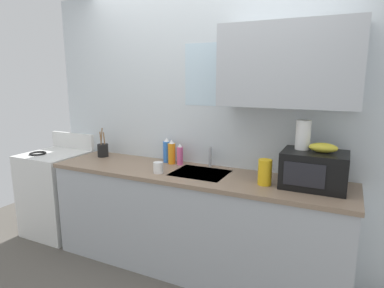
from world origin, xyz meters
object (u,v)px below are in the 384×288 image
(dish_soap_bottle_orange, at_px, (172,152))
(mug_white, at_px, (158,168))
(utensil_crock, at_px, (103,150))
(dish_soap_bottle_blue, at_px, (167,151))
(stove_range, at_px, (57,192))
(dish_soap_bottle_pink, at_px, (180,155))
(banana_bunch, at_px, (323,148))
(paper_towel_roll, at_px, (303,135))
(cereal_canister, at_px, (265,172))
(microwave, at_px, (314,170))

(dish_soap_bottle_orange, distance_m, mug_white, 0.33)
(utensil_crock, bearing_deg, dish_soap_bottle_orange, 4.48)
(dish_soap_bottle_blue, relative_size, utensil_crock, 0.80)
(stove_range, distance_m, dish_soap_bottle_pink, 1.55)
(banana_bunch, relative_size, paper_towel_roll, 0.91)
(dish_soap_bottle_pink, relative_size, utensil_crock, 0.69)
(paper_towel_roll, bearing_deg, utensil_crock, 179.42)
(stove_range, height_order, paper_towel_roll, paper_towel_roll)
(stove_range, xyz_separation_m, cereal_canister, (2.30, -0.05, 0.54))
(banana_bunch, bearing_deg, paper_towel_roll, 161.57)
(microwave, relative_size, mug_white, 4.84)
(banana_bunch, relative_size, dish_soap_bottle_blue, 0.84)
(stove_range, distance_m, dish_soap_bottle_orange, 1.48)
(microwave, distance_m, paper_towel_roll, 0.27)
(dish_soap_bottle_orange, xyz_separation_m, cereal_canister, (0.94, -0.23, -0.01))
(stove_range, distance_m, paper_towel_roll, 2.67)
(stove_range, relative_size, dish_soap_bottle_blue, 4.55)
(banana_bunch, relative_size, mug_white, 2.11)
(microwave, xyz_separation_m, mug_white, (-1.23, -0.19, -0.09))
(microwave, bearing_deg, paper_towel_roll, 152.62)
(cereal_canister, bearing_deg, utensil_crock, 174.35)
(microwave, xyz_separation_m, dish_soap_bottle_blue, (-1.35, 0.17, -0.02))
(dish_soap_bottle_blue, bearing_deg, stove_range, -170.63)
(cereal_canister, height_order, mug_white, cereal_canister)
(banana_bunch, bearing_deg, mug_white, -171.56)
(paper_towel_roll, distance_m, utensil_crock, 1.98)
(dish_soap_bottle_blue, distance_m, cereal_canister, 1.05)
(dish_soap_bottle_blue, height_order, cereal_canister, dish_soap_bottle_blue)
(banana_bunch, relative_size, cereal_canister, 1.02)
(cereal_canister, bearing_deg, microwave, 16.17)
(stove_range, bearing_deg, paper_towel_roll, 2.18)
(dish_soap_bottle_orange, xyz_separation_m, utensil_crock, (-0.78, -0.06, -0.04))
(utensil_crock, bearing_deg, microwave, -1.99)
(microwave, bearing_deg, stove_range, -179.02)
(dish_soap_bottle_blue, relative_size, mug_white, 2.50)
(microwave, height_order, cereal_canister, microwave)
(microwave, distance_m, mug_white, 1.25)
(dish_soap_bottle_orange, relative_size, dish_soap_bottle_blue, 0.97)
(stove_range, xyz_separation_m, dish_soap_bottle_orange, (1.36, 0.18, 0.55))
(cereal_canister, relative_size, mug_white, 2.06)
(microwave, relative_size, banana_bunch, 2.30)
(dish_soap_bottle_pink, xyz_separation_m, utensil_crock, (-0.87, -0.06, -0.02))
(banana_bunch, relative_size, dish_soap_bottle_orange, 0.87)
(paper_towel_roll, height_order, dish_soap_bottle_pink, paper_towel_roll)
(dish_soap_bottle_pink, bearing_deg, dish_soap_bottle_orange, -178.94)
(stove_range, distance_m, microwave, 2.70)
(paper_towel_roll, height_order, dish_soap_bottle_orange, paper_towel_roll)
(stove_range, bearing_deg, cereal_canister, -1.34)
(dish_soap_bottle_pink, relative_size, cereal_canister, 1.04)
(stove_range, relative_size, mug_white, 11.37)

